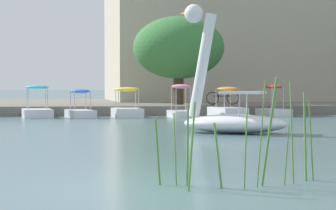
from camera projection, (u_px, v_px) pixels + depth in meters
name	position (u px, v px, depth m)	size (l,w,h in m)	color
ground_plane	(169.00, 190.00, 8.73)	(620.68, 620.68, 0.00)	slate
shore_bank_far	(106.00, 105.00, 42.08)	(116.24, 22.06, 0.47)	#6B665B
swan_boat	(229.00, 109.00, 19.53)	(3.49, 2.64, 3.94)	white
pedal_boat_red	(273.00, 108.00, 30.78)	(1.38, 2.05, 1.52)	white
pedal_boat_orange	(227.00, 108.00, 30.17)	(1.57, 2.43, 1.42)	white
pedal_boat_pink	(181.00, 107.00, 29.86)	(1.13, 1.96, 1.53)	white
pedal_boat_yellow	(127.00, 108.00, 29.91)	(1.45, 2.12, 1.40)	white
pedal_boat_blue	(80.00, 109.00, 29.57)	(1.52, 2.25, 1.31)	white
pedal_boat_cyan	(37.00, 109.00, 29.53)	(1.62, 2.47, 1.50)	white
tree_broadleaf_left	(179.00, 48.00, 34.25)	(6.41, 6.31, 4.69)	#423323
bicycle_parked	(223.00, 98.00, 34.45)	(1.77, 0.04, 0.69)	black
reed_clump_foreground	(244.00, 142.00, 9.13)	(2.43, 0.90, 1.53)	#4C7F33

